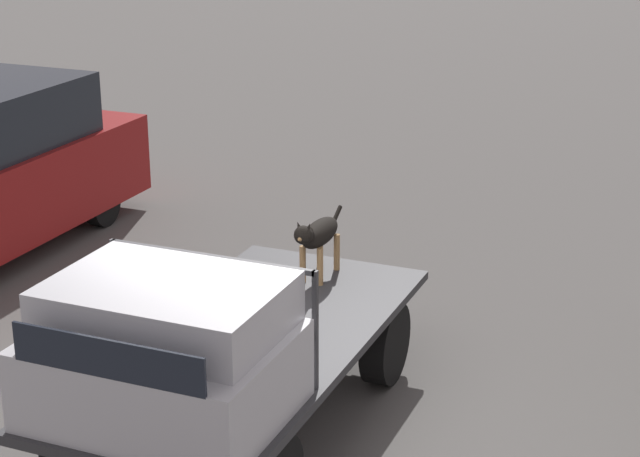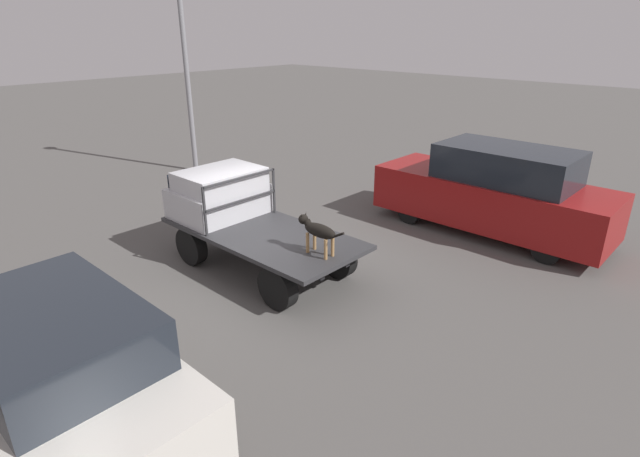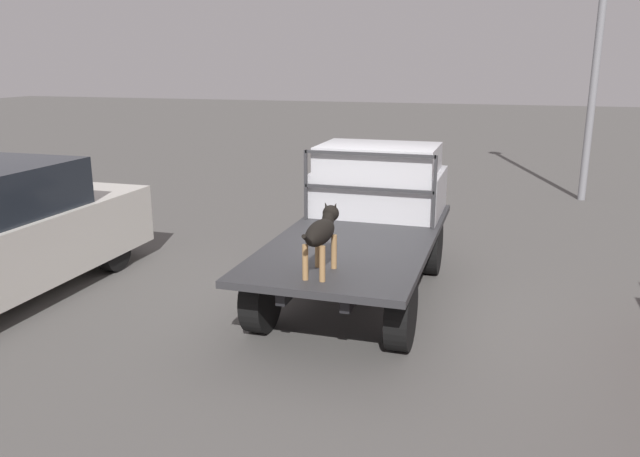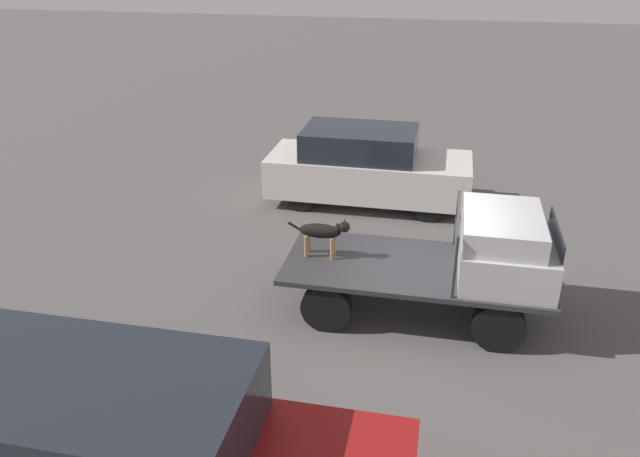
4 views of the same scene
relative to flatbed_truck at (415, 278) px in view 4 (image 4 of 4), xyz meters
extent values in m
plane|color=#514F4C|center=(0.00, 0.00, -0.61)|extent=(80.00, 80.00, 0.00)
cylinder|color=black|center=(1.28, 0.79, -0.22)|extent=(0.78, 0.24, 0.78)
cylinder|color=black|center=(1.28, -0.79, -0.22)|extent=(0.78, 0.24, 0.78)
cylinder|color=black|center=(-1.28, 0.79, -0.22)|extent=(0.78, 0.24, 0.78)
cylinder|color=black|center=(-1.28, -0.79, -0.22)|extent=(0.78, 0.24, 0.78)
cube|color=black|center=(0.00, 0.33, 0.06)|extent=(3.81, 0.10, 0.18)
cube|color=black|center=(0.00, -0.33, 0.06)|extent=(3.81, 0.10, 0.18)
cube|color=#2D2D30|center=(0.00, 0.00, 0.19)|extent=(4.14, 1.90, 0.08)
cube|color=#B7B7BC|center=(1.34, 0.00, 0.54)|extent=(1.37, 1.78, 0.61)
cube|color=#B7B7BC|center=(1.23, 0.00, 1.03)|extent=(1.17, 1.64, 0.37)
cube|color=black|center=(2.01, 0.00, 0.97)|extent=(0.02, 1.46, 0.28)
cube|color=#2D2D30|center=(0.58, 0.87, 0.71)|extent=(0.04, 0.04, 0.96)
cube|color=#2D2D30|center=(0.58, -0.87, 0.71)|extent=(0.04, 0.04, 0.96)
cube|color=#2D2D30|center=(0.58, 0.00, 1.18)|extent=(0.04, 1.74, 0.04)
cube|color=#2D2D30|center=(0.58, 0.00, 0.71)|extent=(0.04, 1.74, 0.04)
cylinder|color=#9E7547|center=(-1.35, 0.11, 0.41)|extent=(0.06, 0.06, 0.36)
cylinder|color=#9E7547|center=(-1.35, -0.07, 0.41)|extent=(0.06, 0.06, 0.36)
cylinder|color=#9E7547|center=(-1.77, 0.11, 0.41)|extent=(0.06, 0.06, 0.36)
cylinder|color=#9E7547|center=(-1.77, -0.07, 0.41)|extent=(0.06, 0.06, 0.36)
ellipsoid|color=black|center=(-1.56, 0.02, 0.67)|extent=(0.69, 0.24, 0.24)
sphere|color=#9E7547|center=(-1.37, 0.02, 0.63)|extent=(0.11, 0.11, 0.11)
cylinder|color=black|center=(-1.27, 0.02, 0.74)|extent=(0.17, 0.13, 0.16)
sphere|color=black|center=(-1.16, 0.02, 0.78)|extent=(0.18, 0.18, 0.18)
cone|color=#9E7547|center=(-1.09, 0.02, 0.77)|extent=(0.10, 0.10, 0.10)
cone|color=black|center=(-1.17, 0.07, 0.86)|extent=(0.06, 0.08, 0.10)
cone|color=black|center=(-1.17, -0.03, 0.86)|extent=(0.06, 0.08, 0.10)
cylinder|color=black|center=(-1.95, 0.02, 0.70)|extent=(0.29, 0.04, 0.19)
cylinder|color=black|center=(0.05, 5.18, -0.31)|extent=(0.60, 0.20, 0.60)
cylinder|color=black|center=(0.05, 3.64, -0.31)|extent=(0.60, 0.20, 0.60)
cylinder|color=black|center=(-2.75, 5.18, -0.31)|extent=(0.60, 0.20, 0.60)
cylinder|color=black|center=(-2.75, 3.64, -0.31)|extent=(0.60, 0.20, 0.60)
cube|color=beige|center=(-1.35, 4.41, 0.07)|extent=(4.51, 1.81, 0.86)
cube|color=#1E232B|center=(-1.58, 4.41, 0.81)|extent=(2.48, 1.63, 0.62)
cylinder|color=black|center=(-4.04, -4.15, -0.31)|extent=(0.60, 0.20, 0.60)
cube|color=#1E232B|center=(-2.65, -4.94, 1.07)|extent=(2.94, 1.68, 0.76)
camera|label=1|loc=(7.27, 3.70, 4.09)|focal=60.00mm
camera|label=2|loc=(-6.90, 5.82, 3.94)|focal=28.00mm
camera|label=3|loc=(-7.36, -1.74, 2.33)|focal=35.00mm
camera|label=4|loc=(0.29, -8.81, 4.95)|focal=35.00mm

